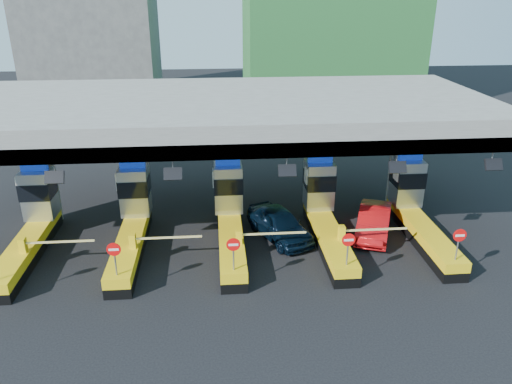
{
  "coord_description": "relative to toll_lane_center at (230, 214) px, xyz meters",
  "views": [
    {
      "loc": [
        -0.63,
        -23.39,
        12.4
      ],
      "look_at": [
        1.36,
        0.0,
        2.72
      ],
      "focal_mm": 35.0,
      "sensor_mm": 36.0,
      "label": 1
    }
  ],
  "objects": [
    {
      "name": "toll_canopy",
      "position": [
        -0.0,
        2.59,
        4.74
      ],
      "size": [
        28.0,
        12.09,
        7.0
      ],
      "color": "slate",
      "rests_on": "ground"
    },
    {
      "name": "toll_lane_far_left",
      "position": [
        -10.0,
        0.0,
        0.0
      ],
      "size": [
        4.43,
        8.0,
        4.16
      ],
      "color": "black",
      "rests_on": "ground"
    },
    {
      "name": "toll_lane_right",
      "position": [
        5.0,
        0.0,
        0.0
      ],
      "size": [
        4.43,
        8.0,
        4.16
      ],
      "color": "black",
      "rests_on": "ground"
    },
    {
      "name": "bg_building_concrete",
      "position": [
        -14.0,
        35.72,
        7.6
      ],
      "size": [
        14.0,
        10.0,
        18.0
      ],
      "primitive_type": "cube",
      "color": "#4C4C49",
      "rests_on": "ground"
    },
    {
      "name": "van",
      "position": [
        2.62,
        -0.14,
        -0.59
      ],
      "size": [
        3.58,
        5.08,
        1.6
      ],
      "primitive_type": "imported",
      "rotation": [
        0.0,
        0.0,
        0.4
      ],
      "color": "black",
      "rests_on": "ground"
    },
    {
      "name": "toll_lane_center",
      "position": [
        0.0,
        0.0,
        0.0
      ],
      "size": [
        4.43,
        8.0,
        4.16
      ],
      "color": "black",
      "rests_on": "ground"
    },
    {
      "name": "ground",
      "position": [
        -0.0,
        -0.28,
        -1.4
      ],
      "size": [
        120.0,
        120.0,
        0.0
      ],
      "primitive_type": "plane",
      "color": "black",
      "rests_on": "ground"
    },
    {
      "name": "red_car",
      "position": [
        7.7,
        -0.22,
        -0.64
      ],
      "size": [
        3.19,
        4.89,
        1.52
      ],
      "primitive_type": "imported",
      "rotation": [
        0.0,
        0.0,
        -0.37
      ],
      "color": "#BA0E11",
      "rests_on": "ground"
    },
    {
      "name": "toll_lane_far_right",
      "position": [
        10.0,
        0.0,
        0.0
      ],
      "size": [
        4.43,
        8.0,
        4.16
      ],
      "color": "black",
      "rests_on": "ground"
    },
    {
      "name": "toll_lane_left",
      "position": [
        -5.0,
        0.0,
        0.0
      ],
      "size": [
        4.43,
        8.0,
        4.16
      ],
      "color": "black",
      "rests_on": "ground"
    }
  ]
}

